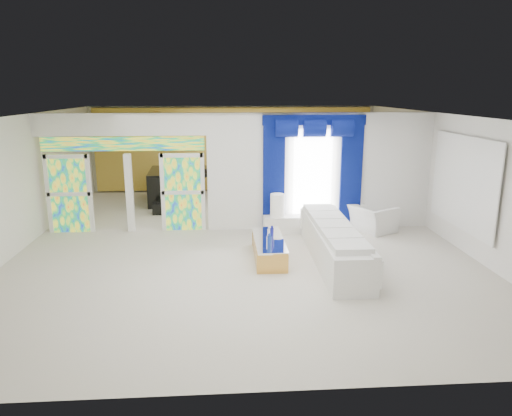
{
  "coord_description": "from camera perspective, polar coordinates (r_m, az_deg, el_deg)",
  "views": [
    {
      "loc": [
        -0.38,
        -11.02,
        3.55
      ],
      "look_at": [
        0.3,
        -1.2,
        1.1
      ],
      "focal_mm": 33.39,
      "sensor_mm": 36.0,
      "label": 1
    }
  ],
  "objects": [
    {
      "name": "floor",
      "position": [
        11.59,
        -1.9,
        -3.88
      ],
      "size": [
        12.0,
        12.0,
        0.0
      ],
      "primitive_type": "plane",
      "color": "#B7AF9E",
      "rests_on": "ground"
    },
    {
      "name": "dividing_wall",
      "position": [
        12.46,
        7.83,
        4.37
      ],
      "size": [
        5.7,
        0.18,
        3.0
      ],
      "primitive_type": "cube",
      "color": "white",
      "rests_on": "ground"
    },
    {
      "name": "dividing_header",
      "position": [
        12.3,
        -15.77,
        9.61
      ],
      "size": [
        4.3,
        0.18,
        0.55
      ],
      "primitive_type": "cube",
      "color": "white",
      "rests_on": "dividing_wall"
    },
    {
      "name": "stained_panel_left",
      "position": [
        12.89,
        -21.47,
        1.58
      ],
      "size": [
        0.95,
        0.04,
        2.0
      ],
      "primitive_type": "cube",
      "color": "#994C3F",
      "rests_on": "ground"
    },
    {
      "name": "stained_panel_right",
      "position": [
        12.33,
        -8.74,
        1.88
      ],
      "size": [
        0.95,
        0.04,
        2.0
      ],
      "primitive_type": "cube",
      "color": "#994C3F",
      "rests_on": "ground"
    },
    {
      "name": "stained_transom",
      "position": [
        12.34,
        -15.62,
        7.42
      ],
      "size": [
        4.0,
        0.05,
        0.35
      ],
      "primitive_type": "cube",
      "color": "#994C3F",
      "rests_on": "dividing_header"
    },
    {
      "name": "window_pane",
      "position": [
        12.32,
        6.78,
        4.06
      ],
      "size": [
        1.0,
        0.02,
        2.3
      ],
      "primitive_type": "cube",
      "color": "white",
      "rests_on": "dividing_wall"
    },
    {
      "name": "blue_drape_left",
      "position": [
        12.15,
        2.15,
        3.77
      ],
      "size": [
        0.55,
        0.1,
        2.8
      ],
      "primitive_type": "cube",
      "color": "#030D46",
      "rests_on": "ground"
    },
    {
      "name": "blue_drape_right",
      "position": [
        12.52,
        11.31,
        3.82
      ],
      "size": [
        0.55,
        0.1,
        2.8
      ],
      "primitive_type": "cube",
      "color": "#030D46",
      "rests_on": "ground"
    },
    {
      "name": "blue_pelmet",
      "position": [
        12.13,
        6.99,
        10.42
      ],
      "size": [
        2.6,
        0.12,
        0.25
      ],
      "primitive_type": "cube",
      "color": "#030D46",
      "rests_on": "dividing_wall"
    },
    {
      "name": "wall_mirror",
      "position": [
        11.52,
        23.64,
        2.8
      ],
      "size": [
        0.04,
        2.7,
        1.9
      ],
      "primitive_type": "cube",
      "color": "white",
      "rests_on": "ground"
    },
    {
      "name": "gold_curtains",
      "position": [
        17.05,
        -2.68,
        7.05
      ],
      "size": [
        9.7,
        0.12,
        2.9
      ],
      "primitive_type": "cube",
      "color": "#B9852C",
      "rests_on": "ground"
    },
    {
      "name": "white_sofa",
      "position": [
        10.21,
        9.3,
        -4.39
      ],
      "size": [
        0.89,
        3.84,
        0.73
      ],
      "primitive_type": "cube",
      "rotation": [
        0.0,
        0.0,
        -0.02
      ],
      "color": "white",
      "rests_on": "ground"
    },
    {
      "name": "coffee_table",
      "position": [
        10.33,
        1.55,
        -4.92
      ],
      "size": [
        0.66,
        1.88,
        0.41
      ],
      "primitive_type": "cube",
      "rotation": [
        0.0,
        0.0,
        -0.02
      ],
      "color": "gold",
      "rests_on": "ground"
    },
    {
      "name": "console_table",
      "position": [
        12.19,
        3.96,
        -1.95
      ],
      "size": [
        1.3,
        0.47,
        0.43
      ],
      "primitive_type": "cube",
      "rotation": [
        0.0,
        0.0,
        0.05
      ],
      "color": "white",
      "rests_on": "ground"
    },
    {
      "name": "table_lamp",
      "position": [
        12.02,
        2.59,
        0.33
      ],
      "size": [
        0.36,
        0.36,
        0.58
      ],
      "primitive_type": "cylinder",
      "color": "white",
      "rests_on": "console_table"
    },
    {
      "name": "armchair",
      "position": [
        12.6,
        13.79,
        -1.23
      ],
      "size": [
        1.26,
        1.32,
        0.67
      ],
      "primitive_type": "imported",
      "rotation": [
        0.0,
        0.0,
        2.03
      ],
      "color": "white",
      "rests_on": "ground"
    },
    {
      "name": "grand_piano",
      "position": [
        15.73,
        -9.74,
        2.65
      ],
      "size": [
        1.65,
        2.11,
        1.03
      ],
      "primitive_type": "cube",
      "rotation": [
        0.0,
        0.0,
        0.05
      ],
      "color": "black",
      "rests_on": "ground"
    },
    {
      "name": "piano_bench",
      "position": [
        14.25,
        -10.29,
        -0.0
      ],
      "size": [
        1.0,
        0.43,
        0.33
      ],
      "primitive_type": "cube",
      "rotation": [
        0.0,
        0.0,
        0.05
      ],
      "color": "black",
      "rests_on": "ground"
    },
    {
      "name": "tv_console",
      "position": [
        14.3,
        -20.56,
        0.39
      ],
      "size": [
        0.66,
        0.62,
        0.82
      ],
      "primitive_type": "cube",
      "rotation": [
        0.0,
        0.0,
        0.2
      ],
      "color": "tan",
      "rests_on": "ground"
    },
    {
      "name": "chandelier",
      "position": [
        14.58,
        -11.71,
        10.15
      ],
      "size": [
        0.6,
        0.6,
        0.6
      ],
      "primitive_type": "sphere",
      "color": "gold",
      "rests_on": "ceiling"
    },
    {
      "name": "decanters",
      "position": [
        10.1,
        1.69,
        -3.51
      ],
      "size": [
        0.2,
        1.01,
        0.25
      ],
      "color": "white",
      "rests_on": "coffee_table"
    }
  ]
}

